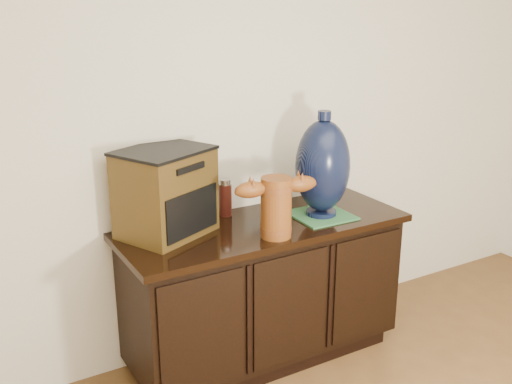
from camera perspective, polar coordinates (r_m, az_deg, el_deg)
sideboard at (r=3.13m, az=0.75°, el=-9.33°), size 1.46×0.56×0.75m
terracotta_vessel at (r=2.76m, az=1.93°, el=-1.13°), size 0.41×0.17×0.29m
tv_radio at (r=2.81m, az=-8.62°, el=-0.03°), size 0.51×0.47×0.41m
green_mat at (r=3.10m, az=6.20°, el=-2.20°), size 0.29×0.29×0.01m
lamp_base at (r=3.02m, az=6.36°, el=2.43°), size 0.28×0.28×0.54m
spray_can at (r=3.06m, az=-2.95°, el=-0.55°), size 0.07×0.07×0.19m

